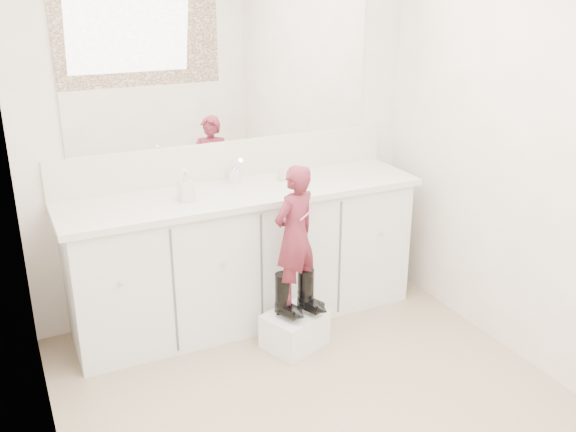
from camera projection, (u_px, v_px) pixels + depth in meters
floor at (336, 423)px, 3.27m from camera, size 3.00×3.00×0.00m
wall_back at (226, 132)px, 4.12m from camera, size 2.60×0.00×2.60m
wall_left at (33, 252)px, 2.33m from camera, size 0.00×3.00×3.00m
wall_right at (557, 166)px, 3.37m from camera, size 0.00×3.00×3.00m
vanity_cabinet at (245, 257)px, 4.16m from camera, size 2.20×0.55×0.85m
countertop at (244, 193)px, 3.99m from camera, size 2.28×0.58×0.04m
backsplash at (228, 160)px, 4.17m from camera, size 2.28×0.03×0.25m
mirror at (224, 62)px, 3.95m from camera, size 2.00×0.02×1.00m
faucet at (234, 175)px, 4.10m from camera, size 0.08×0.08×0.10m
cup at (283, 174)px, 4.17m from camera, size 0.11×0.11×0.08m
soap_bottle at (186, 185)px, 3.77m from camera, size 0.09×0.09×0.19m
step_stool at (294, 330)px, 3.92m from camera, size 0.42×0.39×0.22m
boot_left at (283, 296)px, 3.80m from camera, size 0.16×0.21×0.28m
boot_right at (306, 291)px, 3.86m from camera, size 0.16×0.21×0.28m
toddler at (295, 235)px, 3.70m from camera, size 0.36×0.30×0.84m
toothbrush at (308, 213)px, 3.66m from camera, size 0.13×0.06×0.06m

